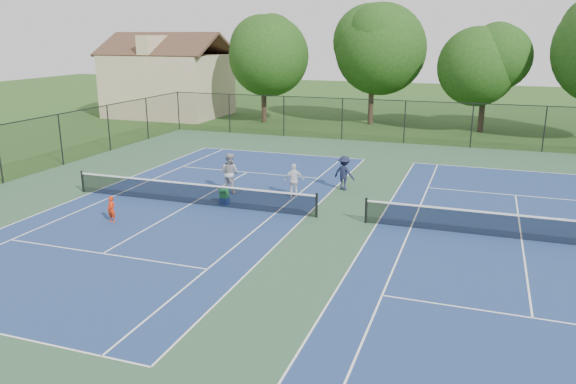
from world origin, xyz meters
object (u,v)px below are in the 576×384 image
(tree_back_c, at_px, (486,61))
(bystander_a, at_px, (294,180))
(tree_back_a, at_px, (263,51))
(tree_back_b, at_px, (373,45))
(ball_hopper, at_px, (224,193))
(clapboard_house, at_px, (169,82))
(ball_crate, at_px, (224,201))
(instructor, at_px, (230,173))
(bystander_b, at_px, (344,173))
(child_player, at_px, (111,209))

(tree_back_c, bearing_deg, bystander_a, -109.55)
(tree_back_a, distance_m, tree_back_b, 9.24)
(ball_hopper, bearing_deg, clapboard_house, 125.39)
(tree_back_b, bearing_deg, tree_back_c, -6.34)
(tree_back_a, xyz_separation_m, bystander_a, (10.05, -21.38, -5.23))
(bystander_a, height_order, ball_crate, bystander_a)
(tree_back_a, height_order, instructor, tree_back_a)
(tree_back_a, xyz_separation_m, bystander_b, (11.97, -19.34, -5.18))
(ball_crate, xyz_separation_m, ball_hopper, (0.00, 0.00, 0.35))
(clapboard_house, bearing_deg, bystander_b, -42.79)
(bystander_a, bearing_deg, bystander_b, -158.35)
(tree_back_a, bearing_deg, instructor, -72.44)
(ball_crate, relative_size, ball_hopper, 1.01)
(tree_back_c, distance_m, ball_crate, 27.26)
(bystander_b, bearing_deg, tree_back_b, -64.02)
(bystander_b, bearing_deg, ball_hopper, 61.17)
(bystander_a, distance_m, bystander_b, 2.80)
(tree_back_c, height_order, child_player, tree_back_c)
(ball_hopper, bearing_deg, ball_crate, 0.00)
(tree_back_a, relative_size, instructor, 4.70)
(bystander_a, relative_size, ball_hopper, 4.20)
(tree_back_b, bearing_deg, ball_hopper, -93.46)
(clapboard_house, xyz_separation_m, ball_crate, (17.46, -24.57, -2.93))
(tree_back_c, height_order, ball_crate, tree_back_c)
(bystander_b, height_order, ball_crate, bystander_b)
(instructor, xyz_separation_m, ball_crate, (0.62, -1.97, -0.81))
(child_player, xyz_separation_m, ball_crate, (3.25, 3.81, -0.39))
(child_player, height_order, ball_hopper, child_player)
(child_player, bearing_deg, clapboard_house, 127.02)
(child_player, xyz_separation_m, bystander_a, (5.85, 6.00, 0.26))
(bystander_b, bearing_deg, ball_crate, 61.17)
(bystander_b, xyz_separation_m, ball_crate, (-4.52, -4.23, -0.69))
(tree_back_b, distance_m, tree_back_c, 9.12)
(bystander_a, height_order, ball_hopper, bystander_a)
(tree_back_a, xyz_separation_m, instructor, (6.83, -21.60, -5.06))
(clapboard_house, bearing_deg, ball_hopper, -54.61)
(clapboard_house, bearing_deg, ball_crate, -54.61)
(tree_back_b, xyz_separation_m, ball_crate, (-1.54, -25.57, -6.43))
(tree_back_c, bearing_deg, tree_back_a, -176.82)
(clapboard_house, bearing_deg, child_player, -63.41)
(tree_back_a, distance_m, ball_hopper, 25.33)
(ball_crate, bearing_deg, bystander_a, 40.15)
(ball_crate, distance_m, ball_hopper, 0.35)
(instructor, xyz_separation_m, bystander_a, (3.22, 0.22, -0.16))
(clapboard_house, relative_size, instructor, 5.54)
(tree_back_a, distance_m, bystander_a, 24.20)
(tree_back_c, xyz_separation_m, ball_crate, (-10.54, -24.57, -5.32))
(tree_back_b, distance_m, child_player, 30.37)
(bystander_b, distance_m, ball_hopper, 6.20)
(bystander_b, bearing_deg, tree_back_c, -88.46)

